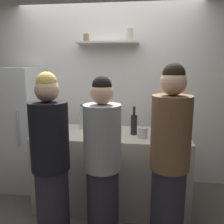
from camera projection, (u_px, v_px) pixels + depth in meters
The scene contains 11 objects.
back_wall_assembly at pixel (109, 92), 3.51m from camera, with size 4.80×0.32×2.60m.
refrigerator at pixel (21, 128), 3.37m from camera, with size 0.56×0.69×1.65m.
counter at pixel (112, 169), 2.93m from camera, with size 1.75×0.71×0.91m, color #B7B2A8.
baking_pan at pixel (105, 133), 2.76m from camera, with size 0.34×0.24×0.05m, color gray.
utensil_holder at pixel (143, 133), 2.64m from camera, with size 0.10×0.10×0.22m.
wine_bottle_dark_glass at pixel (134, 124), 2.76m from camera, with size 0.07×0.07×0.34m.
wine_bottle_pale_glass at pixel (82, 119), 3.01m from camera, with size 0.06×0.06×0.30m.
water_bottle_plastic at pixel (48, 125), 2.77m from camera, with size 0.08×0.08×0.23m.
person_blonde at pixel (51, 165), 2.18m from camera, with size 0.34×0.34×1.64m.
person_brown_jacket at pixel (169, 163), 2.11m from camera, with size 0.34×0.34×1.71m.
person_grey_hoodie at pixel (103, 165), 2.23m from camera, with size 0.34×0.34×1.60m.
Camera 1 is at (0.52, -2.22, 1.70)m, focal length 39.05 mm.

